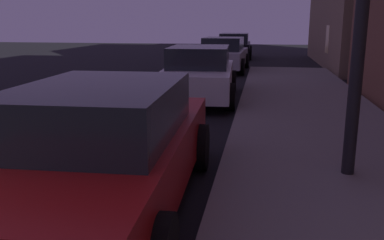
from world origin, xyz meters
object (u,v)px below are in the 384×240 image
(car_white, at_px, (199,73))
(car_red, at_px, (104,148))
(car_black, at_px, (234,46))
(car_silver, at_px, (223,54))

(car_white, bearing_deg, car_red, -89.99)
(car_red, height_order, car_white, same)
(car_red, xyz_separation_m, car_black, (0.00, 20.51, 0.01))
(car_red, relative_size, car_black, 1.04)
(car_red, height_order, car_silver, same)
(car_red, distance_m, car_black, 20.51)
(car_black, bearing_deg, car_red, -90.00)
(car_red, bearing_deg, car_black, 90.00)
(car_white, distance_m, car_silver, 6.93)
(car_silver, distance_m, car_black, 6.64)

